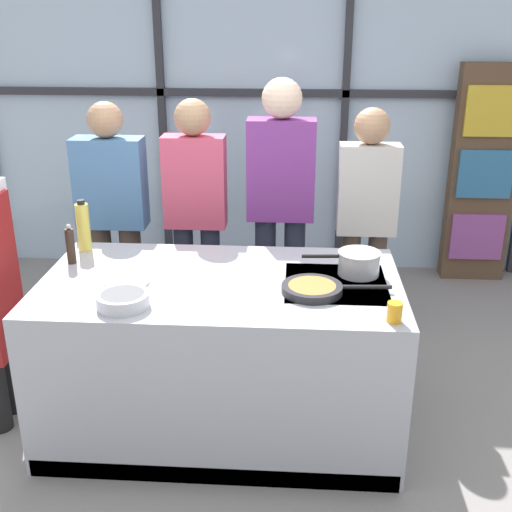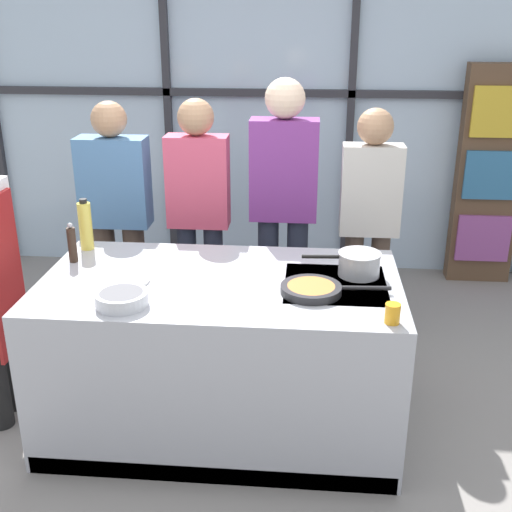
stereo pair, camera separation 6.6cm
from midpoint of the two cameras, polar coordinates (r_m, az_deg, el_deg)
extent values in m
plane|color=gray|center=(3.78, -2.42, -14.48)|extent=(18.00, 18.00, 0.00)
cube|color=silver|center=(5.54, 0.60, 12.94)|extent=(6.40, 0.04, 2.80)
cube|color=#2D2D33|center=(5.48, 0.56, 14.32)|extent=(6.40, 0.06, 0.06)
cube|color=#2D2D33|center=(5.61, -7.50, 12.86)|extent=(0.06, 0.06, 2.80)
cube|color=#2D2D33|center=(5.49, 8.77, 12.62)|extent=(0.06, 0.06, 2.80)
cube|color=brown|center=(5.65, 20.27, 6.62)|extent=(0.52, 0.16, 1.80)
cube|color=#994C93|center=(5.70, 19.86, 1.48)|extent=(0.44, 0.03, 0.40)
cube|color=teal|center=(5.55, 20.56, 6.73)|extent=(0.44, 0.03, 0.40)
cube|color=gold|center=(5.46, 21.25, 11.84)|extent=(0.44, 0.03, 0.40)
cube|color=#A8AAB2|center=(3.54, -2.53, -8.69)|extent=(1.88, 1.03, 0.88)
cube|color=black|center=(3.32, 7.64, -2.56)|extent=(0.52, 0.52, 0.01)
cube|color=black|center=(3.36, -3.56, -18.76)|extent=(1.84, 0.03, 0.10)
cylinder|color=#38383D|center=(3.20, 5.49, -3.36)|extent=(0.13, 0.13, 0.01)
cylinder|color=#38383D|center=(3.22, 9.94, -3.49)|extent=(0.13, 0.13, 0.01)
cylinder|color=#38383D|center=(3.43, 5.48, -1.62)|extent=(0.13, 0.13, 0.01)
cylinder|color=#38383D|center=(3.44, 9.63, -1.75)|extent=(0.13, 0.13, 0.01)
cylinder|color=black|center=(3.94, -20.75, -7.54)|extent=(0.13, 0.13, 0.80)
cube|color=maroon|center=(3.63, -20.88, -1.71)|extent=(0.02, 0.34, 0.88)
cylinder|color=#47382D|center=(4.57, -10.16, -2.19)|extent=(0.15, 0.15, 0.83)
cylinder|color=#47382D|center=(4.63, -12.64, -2.08)|extent=(0.15, 0.15, 0.83)
cube|color=#4C7AAD|center=(4.37, -12.08, 6.45)|extent=(0.46, 0.21, 0.59)
sphere|color=tan|center=(4.28, -12.52, 11.79)|extent=(0.23, 0.23, 0.23)
cylinder|color=#232838|center=(4.46, -3.31, -2.39)|extent=(0.13, 0.13, 0.84)
cylinder|color=#232838|center=(4.49, -5.62, -2.31)|extent=(0.13, 0.13, 0.84)
cube|color=#DB4C6B|center=(4.23, -4.74, 6.61)|extent=(0.41, 0.18, 0.60)
sphere|color=tan|center=(4.15, -4.92, 12.21)|extent=(0.23, 0.23, 0.23)
cylinder|color=#232838|center=(4.40, 4.04, -2.26)|extent=(0.14, 0.14, 0.90)
cylinder|color=#232838|center=(4.41, 1.49, -2.18)|extent=(0.14, 0.14, 0.90)
cube|color=#7A3384|center=(4.16, 2.96, 7.64)|extent=(0.44, 0.20, 0.65)
sphere|color=beige|center=(4.07, 3.08, 13.82)|extent=(0.25, 0.25, 0.25)
cylinder|color=#47382D|center=(4.45, 11.15, -2.99)|extent=(0.12, 0.12, 0.81)
cylinder|color=#47382D|center=(4.43, 8.92, -2.93)|extent=(0.12, 0.12, 0.81)
cube|color=beige|center=(4.21, 10.65, 5.77)|extent=(0.39, 0.17, 0.59)
sphere|color=tan|center=(4.12, 11.03, 11.24)|extent=(0.23, 0.23, 0.23)
cylinder|color=#232326|center=(3.19, 5.50, -2.97)|extent=(0.30, 0.30, 0.04)
cylinder|color=#B26B2D|center=(3.19, 5.51, -2.70)|extent=(0.24, 0.24, 0.01)
cylinder|color=#232326|center=(3.22, 10.38, -2.82)|extent=(0.24, 0.04, 0.02)
cylinder|color=silver|center=(3.42, 9.70, -0.71)|extent=(0.22, 0.22, 0.13)
cylinder|color=silver|center=(3.40, 9.76, 0.21)|extent=(0.23, 0.23, 0.01)
cylinder|color=black|center=(3.38, 6.30, -0.06)|extent=(0.20, 0.03, 0.02)
cylinder|color=white|center=(3.37, -10.81, -2.16)|extent=(0.23, 0.23, 0.01)
cylinder|color=silver|center=(3.11, -11.26, -3.75)|extent=(0.25, 0.25, 0.07)
cylinder|color=#4C4C51|center=(3.10, -11.29, -3.30)|extent=(0.21, 0.21, 0.01)
cylinder|color=#E0CC4C|center=(3.84, -14.44, 2.58)|extent=(0.08, 0.08, 0.28)
cylinder|color=black|center=(3.79, -14.65, 4.75)|extent=(0.04, 0.04, 0.02)
cylinder|color=#332319|center=(3.67, -15.53, 0.96)|extent=(0.05, 0.05, 0.20)
sphere|color=#B2B2B7|center=(3.63, -15.71, 2.63)|extent=(0.03, 0.03, 0.03)
cylinder|color=orange|center=(2.95, 12.67, -5.01)|extent=(0.07, 0.07, 0.09)
camera|label=1|loc=(0.03, -89.44, 0.22)|focal=45.00mm
camera|label=2|loc=(0.03, 90.56, -0.22)|focal=45.00mm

